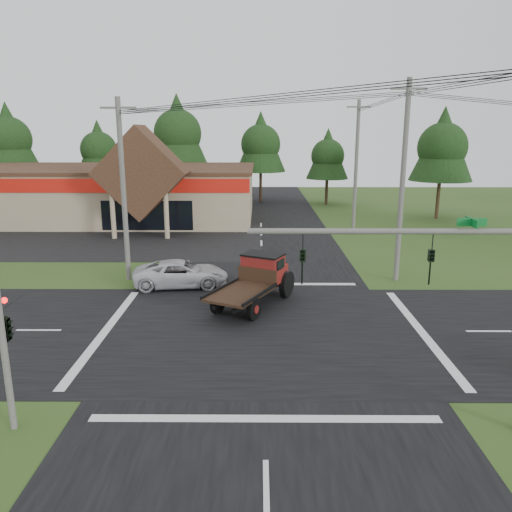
{
  "coord_description": "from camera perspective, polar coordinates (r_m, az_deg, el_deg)",
  "views": [
    {
      "loc": [
        -0.19,
        -20.67,
        8.59
      ],
      "look_at": [
        -0.35,
        5.0,
        2.2
      ],
      "focal_mm": 35.0,
      "sensor_mm": 36.0,
      "label": 1
    }
  ],
  "objects": [
    {
      "name": "tree_row_b",
      "position": [
        65.75,
        -17.56,
        11.7
      ],
      "size": [
        5.6,
        5.6,
        10.1
      ],
      "color": "#332316",
      "rests_on": "ground"
    },
    {
      "name": "traffic_signal_corner",
      "position": [
        16.04,
        -26.96,
        -6.02
      ],
      "size": [
        0.53,
        2.48,
        4.4
      ],
      "color": "#595651",
      "rests_on": "ground"
    },
    {
      "name": "utility_pole_n",
      "position": [
        43.54,
        11.37,
        9.95
      ],
      "size": [
        2.0,
        0.3,
        11.2
      ],
      "color": "#595651",
      "rests_on": "ground"
    },
    {
      "name": "tree_row_e",
      "position": [
        61.27,
        8.2,
        11.44
      ],
      "size": [
        5.04,
        5.04,
        9.09
      ],
      "color": "#332316",
      "rests_on": "ground"
    },
    {
      "name": "road_ew",
      "position": [
        22.37,
        0.82,
        -8.56
      ],
      "size": [
        120.0,
        12.0,
        0.02
      ],
      "primitive_type": "cube",
      "color": "black",
      "rests_on": "ground"
    },
    {
      "name": "road_ns",
      "position": [
        22.38,
        0.82,
        -8.57
      ],
      "size": [
        12.0,
        120.0,
        0.02
      ],
      "primitive_type": "cube",
      "color": "black",
      "rests_on": "ground"
    },
    {
      "name": "cvs_building",
      "position": [
        52.9,
        -16.84,
        7.08
      ],
      "size": [
        30.4,
        18.2,
        9.19
      ],
      "color": "tan",
      "rests_on": "ground"
    },
    {
      "name": "tree_row_d",
      "position": [
        62.68,
        0.54,
        12.87
      ],
      "size": [
        6.16,
        6.16,
        11.11
      ],
      "color": "#332316",
      "rests_on": "ground"
    },
    {
      "name": "traffic_signal_mast",
      "position": [
        15.06,
        23.89,
        -3.31
      ],
      "size": [
        8.12,
        0.24,
        7.0
      ],
      "color": "#595651",
      "rests_on": "ground"
    },
    {
      "name": "parking_apron",
      "position": [
        42.87,
        -18.46,
        1.71
      ],
      "size": [
        28.0,
        14.0,
        0.02
      ],
      "primitive_type": "cube",
      "color": "black",
      "rests_on": "ground"
    },
    {
      "name": "ground",
      "position": [
        22.38,
        0.82,
        -8.59
      ],
      "size": [
        120.0,
        120.0,
        0.0
      ],
      "primitive_type": "plane",
      "color": "#2D4D1B",
      "rests_on": "ground"
    },
    {
      "name": "tree_side_ne",
      "position": [
        53.84,
        20.55,
        11.82
      ],
      "size": [
        6.16,
        6.16,
        11.11
      ],
      "color": "#332316",
      "rests_on": "ground"
    },
    {
      "name": "tree_row_c",
      "position": [
        62.44,
        -8.95,
        13.93
      ],
      "size": [
        7.28,
        7.28,
        13.13
      ],
      "color": "#332316",
      "rests_on": "ground"
    },
    {
      "name": "utility_pole_nw",
      "position": [
        29.88,
        -14.93,
        7.36
      ],
      "size": [
        2.0,
        0.3,
        10.5
      ],
      "color": "#595651",
      "rests_on": "ground"
    },
    {
      "name": "antique_flatbed_truck",
      "position": [
        25.12,
        -0.42,
        -3.0
      ],
      "size": [
        4.75,
        6.38,
        2.51
      ],
      "primitive_type": null,
      "rotation": [
        0.0,
        0.0,
        -0.47
      ],
      "color": "#5D1A0D",
      "rests_on": "ground"
    },
    {
      "name": "tree_row_a",
      "position": [
        67.6,
        -26.44,
        12.1
      ],
      "size": [
        6.72,
        6.72,
        12.12
      ],
      "color": "#332316",
      "rests_on": "ground"
    },
    {
      "name": "utility_pole_ne",
      "position": [
        29.93,
        16.4,
        8.24
      ],
      "size": [
        2.0,
        0.3,
        11.5
      ],
      "color": "#595651",
      "rests_on": "ground"
    },
    {
      "name": "white_pickup",
      "position": [
        28.8,
        -8.56,
        -1.99
      ],
      "size": [
        5.58,
        3.03,
        1.48
      ],
      "primitive_type": "imported",
      "rotation": [
        0.0,
        0.0,
        1.68
      ],
      "color": "silver",
      "rests_on": "ground"
    }
  ]
}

